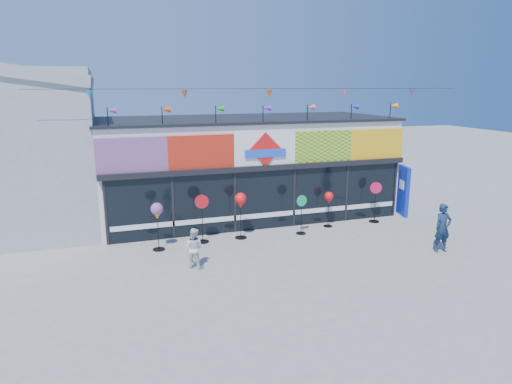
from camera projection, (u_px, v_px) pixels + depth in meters
name	position (u px, v px, depth m)	size (l,w,h in m)	color
ground	(300.00, 260.00, 14.52)	(80.00, 80.00, 0.00)	gray
kite_shop	(245.00, 166.00, 19.55)	(16.00, 5.70, 5.31)	white
blue_sign	(403.00, 191.00, 19.36)	(0.43, 1.05, 2.10)	#0B23AF
spinner_0	(157.00, 212.00, 15.10)	(0.42, 0.42, 1.64)	black
spinner_1	(202.00, 217.00, 15.94)	(0.48, 0.44, 1.72)	black
spinner_2	(241.00, 202.00, 16.28)	(0.43, 0.43, 1.69)	black
spinner_3	(301.00, 214.00, 16.89)	(0.42, 0.38, 1.48)	black
spinner_4	(329.00, 199.00, 17.69)	(0.35, 0.35, 1.40)	black
spinner_5	(375.00, 201.00, 18.36)	(0.45, 0.42, 1.65)	black
adult_man	(443.00, 228.00, 15.07)	(0.59, 0.39, 1.63)	#14263F
child	(194.00, 248.00, 13.79)	(0.60, 0.35, 1.24)	silver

